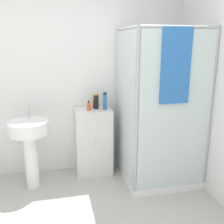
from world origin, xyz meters
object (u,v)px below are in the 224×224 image
sink (30,140)px  shampoo_bottle_blue (105,101)px  soap_dispenser (89,106)px  shampoo_bottle_tall_black (96,101)px  lotion_bottle_white (92,104)px

sink → shampoo_bottle_blue: bearing=10.0°
soap_dispenser → shampoo_bottle_blue: bearing=-2.9°
soap_dispenser → shampoo_bottle_tall_black: 0.13m
soap_dispenser → lotion_bottle_white: 0.12m
shampoo_bottle_tall_black → shampoo_bottle_blue: 0.13m
sink → shampoo_bottle_tall_black: shampoo_bottle_tall_black is taller
shampoo_bottle_blue → lotion_bottle_white: 0.20m
shampoo_bottle_tall_black → lotion_bottle_white: 0.08m
soap_dispenser → shampoo_bottle_blue: shampoo_bottle_blue is taller
shampoo_bottle_blue → shampoo_bottle_tall_black: bearing=146.0°
soap_dispenser → lotion_bottle_white: size_ratio=0.93×
soap_dispenser → shampoo_bottle_tall_black: shampoo_bottle_tall_black is taller
soap_dispenser → lotion_bottle_white: lotion_bottle_white is taller
shampoo_bottle_tall_black → lotion_bottle_white: shampoo_bottle_tall_black is taller
soap_dispenser → shampoo_bottle_blue: (0.21, -0.01, 0.06)m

